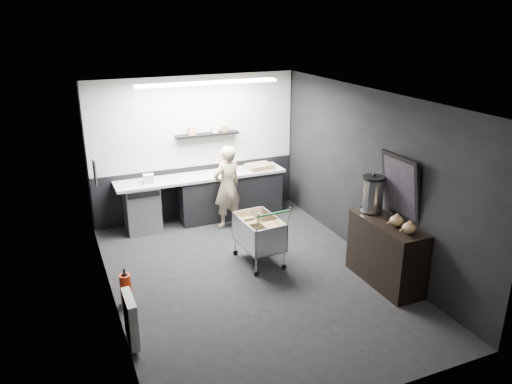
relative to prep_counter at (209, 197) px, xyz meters
name	(u,v)px	position (x,y,z in m)	size (l,w,h in m)	color
floor	(252,278)	(-0.14, -2.42, -0.46)	(5.50, 5.50, 0.00)	black
ceiling	(251,98)	(-0.14, -2.42, 2.24)	(5.50, 5.50, 0.00)	silver
wall_back	(196,148)	(-0.14, 0.33, 0.89)	(5.50, 5.50, 0.00)	black
wall_front	(365,286)	(-0.14, -5.17, 0.89)	(5.50, 5.50, 0.00)	black
wall_left	(106,215)	(-2.14, -2.42, 0.89)	(5.50, 5.50, 0.00)	black
wall_right	(369,176)	(1.86, -2.42, 0.89)	(5.50, 5.50, 0.00)	black
kitchen_wall_panel	(195,122)	(-0.14, 0.31, 1.39)	(3.95, 0.02, 1.70)	#B7B7B3
dado_panel	(198,190)	(-0.14, 0.31, 0.04)	(3.95, 0.02, 1.00)	black
floating_shelf	(207,134)	(0.06, 0.20, 1.16)	(1.20, 0.22, 0.04)	black
wall_clock	(264,101)	(1.26, 0.30, 1.69)	(0.20, 0.20, 0.03)	silver
poster	(95,171)	(-2.12, -1.12, 1.09)	(0.02, 0.30, 0.40)	white
poster_red_band	(94,167)	(-2.11, -1.12, 1.16)	(0.01, 0.22, 0.10)	#B52416
radiator	(131,319)	(-2.08, -3.32, -0.11)	(0.10, 0.50, 0.60)	silver
ceiling_strip	(208,83)	(-0.14, -0.57, 2.21)	(2.40, 0.20, 0.04)	white
prep_counter	(209,197)	(0.00, 0.00, 0.00)	(3.20, 0.61, 0.90)	black
person	(227,187)	(0.20, -0.45, 0.31)	(0.56, 0.37, 1.54)	beige
shopping_cart	(259,234)	(0.16, -1.99, 0.03)	(0.60, 0.96, 1.03)	silver
sideboard	(386,244)	(1.62, -3.27, 0.15)	(0.55, 1.29, 1.92)	black
fire_extinguisher	(126,287)	(-1.99, -2.39, -0.21)	(0.15, 0.15, 0.51)	red
cardboard_box	(259,167)	(1.02, -0.05, 0.49)	(0.47, 0.36, 0.09)	#9A7152
pink_tub	(225,168)	(0.32, 0.00, 0.54)	(0.19, 0.19, 0.19)	beige
white_container	(149,179)	(-1.14, -0.05, 0.52)	(0.18, 0.14, 0.16)	silver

